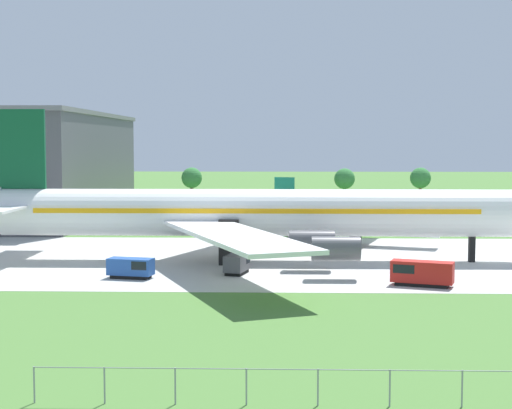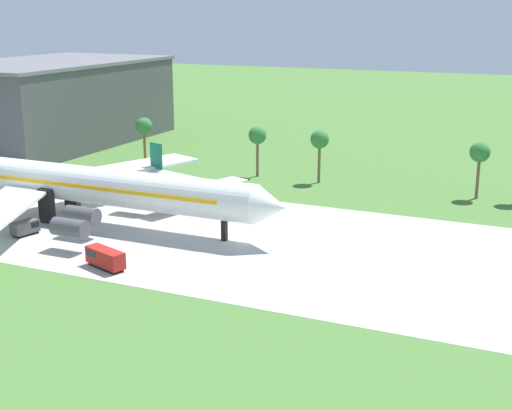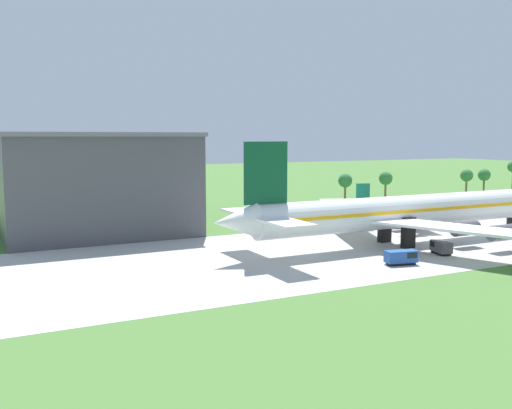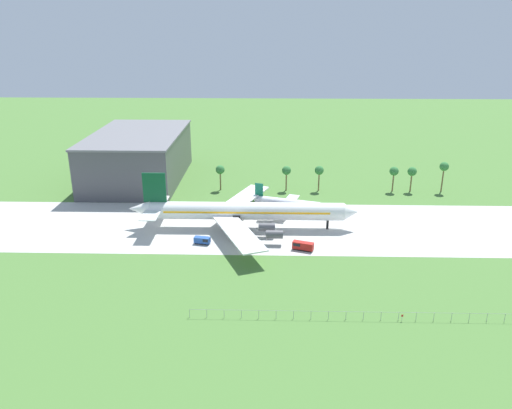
% 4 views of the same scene
% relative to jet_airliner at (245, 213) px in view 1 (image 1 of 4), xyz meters
% --- Properties ---
extents(ground_plane, '(600.00, 600.00, 0.00)m').
position_rel_jet_airliner_xyz_m(ground_plane, '(30.38, 1.41, -5.99)').
color(ground_plane, '#477233').
extents(taxiway_strip, '(320.00, 44.00, 0.02)m').
position_rel_jet_airliner_xyz_m(taxiway_strip, '(30.38, 1.41, -5.98)').
color(taxiway_strip, '#B2B2AD').
rests_on(taxiway_strip, ground_plane).
extents(jet_airliner, '(75.25, 61.74, 18.83)m').
position_rel_jet_airliner_xyz_m(jet_airliner, '(0.00, 0.00, 0.00)').
color(jet_airliner, white).
rests_on(jet_airliner, ground_plane).
extents(regional_aircraft, '(23.61, 21.55, 9.61)m').
position_rel_jet_airliner_xyz_m(regional_aircraft, '(15.03, 15.65, -2.82)').
color(regional_aircraft, silver).
rests_on(regional_aircraft, ground_plane).
extents(baggage_tug, '(2.92, 4.40, 2.19)m').
position_rel_jet_airliner_xyz_m(baggage_tug, '(-0.49, -9.65, -4.79)').
color(baggage_tug, black).
rests_on(baggage_tug, ground_plane).
extents(fuel_truck, '(5.18, 2.96, 2.20)m').
position_rel_jet_airliner_xyz_m(fuel_truck, '(-11.71, -12.91, -4.79)').
color(fuel_truck, black).
rests_on(fuel_truck, ground_plane).
extents(catering_van, '(6.57, 3.95, 2.59)m').
position_rel_jet_airliner_xyz_m(catering_van, '(18.68, -16.56, -4.60)').
color(catering_van, black).
rests_on(catering_van, ground_plane).
extents(terminal_building, '(36.72, 61.20, 20.39)m').
position_rel_jet_airliner_xyz_m(terminal_building, '(-47.37, 53.50, 4.22)').
color(terminal_building, '#47474C').
rests_on(terminal_building, ground_plane).
extents(palm_tree_row, '(92.70, 3.60, 12.34)m').
position_rel_jet_airliner_xyz_m(palm_tree_row, '(39.26, 39.90, 2.59)').
color(palm_tree_row, brown).
rests_on(palm_tree_row, ground_plane).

